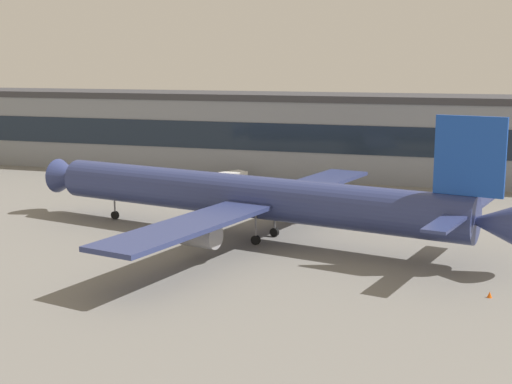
{
  "coord_description": "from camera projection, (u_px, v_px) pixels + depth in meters",
  "views": [
    {
      "loc": [
        35.7,
        -79.54,
        21.22
      ],
      "look_at": [
        7.79,
        4.93,
        5.0
      ],
      "focal_mm": 50.24,
      "sensor_mm": 36.0,
      "label": 1
    }
  ],
  "objects": [
    {
      "name": "traffic_cone_0",
      "position": [
        490.0,
        295.0,
        65.3
      ],
      "size": [
        0.46,
        0.46,
        0.58
      ],
      "primitive_type": "cone",
      "color": "#F2590C",
      "rests_on": "ground_plane"
    },
    {
      "name": "airliner",
      "position": [
        252.0,
        197.0,
        86.2
      ],
      "size": [
        62.99,
        54.65,
        15.88
      ],
      "color": "navy",
      "rests_on": "ground_plane"
    },
    {
      "name": "terminal_building",
      "position": [
        296.0,
        134.0,
        136.93
      ],
      "size": [
        198.8,
        17.29,
        15.29
      ],
      "color": "gray",
      "rests_on": "ground_plane"
    },
    {
      "name": "ground_plane",
      "position": [
        184.0,
        235.0,
        89.13
      ],
      "size": [
        600.0,
        600.0,
        0.0
      ],
      "primitive_type": "plane",
      "color": "slate"
    },
    {
      "name": "pushback_tractor",
      "position": [
        233.0,
        176.0,
        128.76
      ],
      "size": [
        4.66,
        5.46,
        1.75
      ],
      "color": "white",
      "rests_on": "ground_plane"
    }
  ]
}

